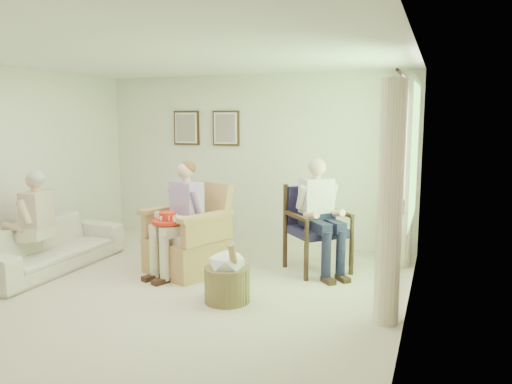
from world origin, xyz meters
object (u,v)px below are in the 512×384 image
person_dark (317,207)px  wood_armchair (320,225)px  sofa (48,246)px  hatbox (227,276)px  person_wicker (182,210)px  red_hat (168,219)px  person_sofa (32,217)px  wicker_armchair (189,244)px

person_dark → wood_armchair: bearing=47.3°
sofa → hatbox: (2.64, -0.25, -0.03)m
hatbox → person_wicker: bearing=143.7°
wood_armchair → red_hat: wood_armchair is taller
wood_armchair → person_sofa: (-3.28, -1.47, 0.14)m
person_wicker → person_sofa: size_ratio=1.09×
wicker_armchair → person_sofa: (-1.75, -0.79, 0.37)m
person_wicker → red_hat: size_ratio=3.72×
person_wicker → person_dark: (1.53, 0.66, 0.02)m
wood_armchair → person_wicker: 1.76m
person_sofa → red_hat: (1.65, 0.45, 0.00)m
red_hat → person_wicker: bearing=62.2°
red_hat → sofa: bearing=-172.4°
wood_armchair → hatbox: (-0.64, -1.49, -0.31)m
wicker_armchair → hatbox: (0.89, -0.80, -0.08)m
person_wicker → red_hat: (-0.10, -0.18, -0.09)m
wood_armchair → person_wicker: person_wicker is taller
person_dark → hatbox: size_ratio=1.98×
hatbox → wicker_armchair: bearing=138.0°
person_dark → red_hat: size_ratio=3.79×
hatbox → person_sofa: bearing=179.6°
person_wicker → red_hat: person_wicker is taller
person_dark → person_wicker: bearing=160.6°
wicker_armchair → sofa: bearing=-140.6°
person_sofa → person_wicker: bearing=98.9°
hatbox → wood_armchair: bearing=66.7°
wicker_armchair → person_dark: person_dark is taller
person_dark → hatbox: (-0.64, -1.31, -0.56)m
wood_armchair → person_dark: size_ratio=0.75×
wicker_armchair → red_hat: wicker_armchair is taller
wood_armchair → red_hat: (-1.63, -1.02, 0.15)m
person_dark → person_sofa: bearing=158.9°
wicker_armchair → red_hat: 0.51m
person_dark → person_sofa: size_ratio=1.11×
wood_armchair → person_wicker: size_ratio=0.77×
wicker_armchair → hatbox: wicker_armchair is taller
wood_armchair → sofa: (-3.28, -1.24, -0.28)m
person_wicker → person_sofa: bearing=-138.2°
wicker_armchair → person_wicker: (-0.00, -0.15, 0.47)m
wicker_armchair → wood_armchair: bearing=46.0°
wood_armchair → person_dark: (0.00, -0.18, 0.26)m
person_dark → wicker_armchair: bearing=155.8°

